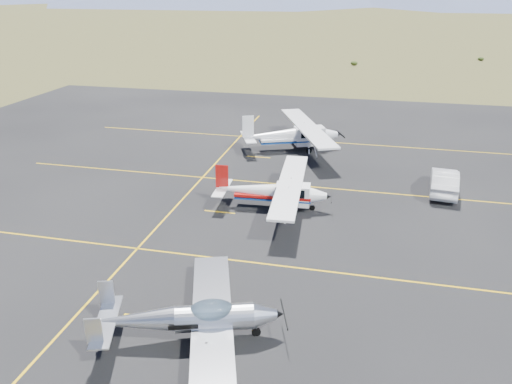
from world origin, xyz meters
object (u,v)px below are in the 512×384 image
at_px(aircraft_low_wing, 193,318).
at_px(aircraft_plain, 293,134).
at_px(sedan, 444,181).
at_px(aircraft_cessna, 273,191).

relative_size(aircraft_low_wing, aircraft_plain, 0.82).
bearing_deg(sedan, aircraft_plain, -25.02).
bearing_deg(aircraft_cessna, aircraft_plain, 89.48).
xyz_separation_m(aircraft_low_wing, aircraft_plain, (-0.12, 25.41, 0.36)).
bearing_deg(aircraft_cessna, sedan, 21.42).
bearing_deg(aircraft_plain, sedan, -53.87).
relative_size(aircraft_cessna, aircraft_plain, 0.88).
xyz_separation_m(aircraft_cessna, sedan, (10.91, 5.16, -0.38)).
bearing_deg(sedan, aircraft_low_wing, 63.97).
distance_m(aircraft_low_wing, aircraft_plain, 25.41).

